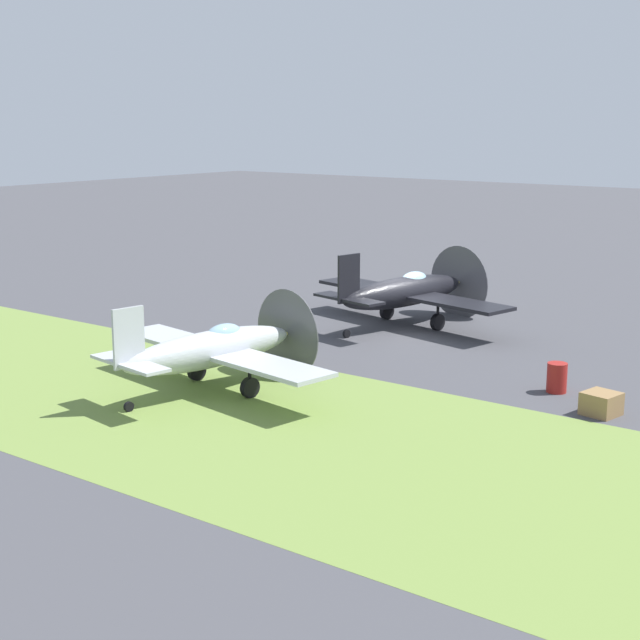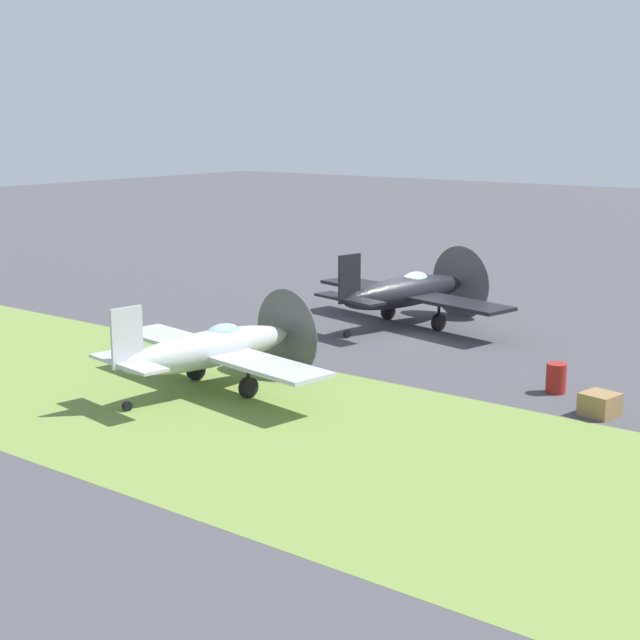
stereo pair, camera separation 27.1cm
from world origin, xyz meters
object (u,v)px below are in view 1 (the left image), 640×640
Objects in this scene: airplane_lead at (406,291)px; fuel_drum at (557,378)px; airplane_wingman at (214,349)px; ground_crew_chief at (450,276)px; supply_crate at (601,404)px.

airplane_lead is 10.31× the size of fuel_drum.
airplane_wingman reaches higher than fuel_drum.
ground_crew_chief reaches higher than fuel_drum.
airplane_wingman is 5.06× the size of ground_crew_chief.
airplane_lead reaches higher than fuel_drum.
airplane_wingman is (0.20, -11.23, -0.08)m from airplane_lead.
airplane_lead reaches higher than supply_crate.
ground_crew_chief is 18.15m from supply_crate.
airplane_wingman is at bearing -36.24° from ground_crew_chief.
airplane_wingman is 11.27m from supply_crate.
airplane_lead is 12.34m from supply_crate.
airplane_wingman is 9.73× the size of supply_crate.
fuel_drum is 2.32m from supply_crate.
supply_crate is (10.41, -6.54, -1.05)m from airplane_lead.
fuel_drum is at bearing -1.93° from ground_crew_chief.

